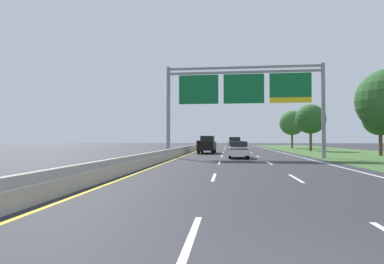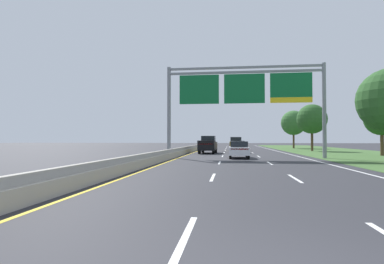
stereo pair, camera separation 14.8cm
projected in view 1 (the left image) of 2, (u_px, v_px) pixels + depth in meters
ground_plane at (238, 153)px, 38.56m from camera, size 220.00×220.00×0.00m
lane_striping at (238, 154)px, 38.10m from camera, size 11.96×106.00×0.01m
grass_verge_right at (356, 154)px, 36.94m from camera, size 14.00×110.00×0.02m
median_barrier_concrete at (185, 150)px, 39.33m from camera, size 0.60×110.00×0.85m
overhead_sign_gantry at (244, 92)px, 29.72m from camera, size 15.06×0.42×8.91m
pickup_truck_black at (207, 145)px, 39.24m from camera, size 2.14×5.45×2.20m
car_white_centre_lane_sedan at (238, 149)px, 29.27m from camera, size 1.83×4.41×1.57m
car_gold_centre_lane_suv at (235, 144)px, 48.29m from camera, size 1.98×4.73×2.11m
car_navy_centre_lane_sedan at (237, 146)px, 41.14m from camera, size 1.95×4.45×1.57m
roadside_tree_mid at (380, 119)px, 33.29m from camera, size 3.62×3.62×5.81m
roadside_tree_far at (310, 119)px, 46.78m from camera, size 4.44×4.44×7.05m
roadside_tree_distant at (292, 123)px, 60.55m from camera, size 4.80×4.80×7.39m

